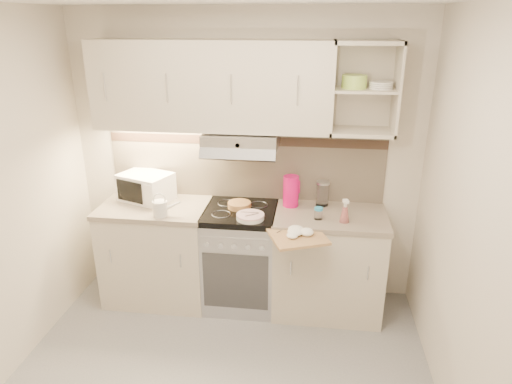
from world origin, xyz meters
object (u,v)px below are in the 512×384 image
pink_pitcher (291,191)px  cutting_board (298,237)px  watering_can (161,208)px  microwave (146,187)px  glass_jar (323,193)px  spray_bottle (345,212)px  electric_range (241,257)px  plate_stack (250,216)px

pink_pitcher → cutting_board: 0.56m
watering_can → pink_pitcher: (1.03, 0.35, 0.06)m
microwave → glass_jar: microwave is taller
microwave → pink_pitcher: (1.27, 0.02, 0.01)m
watering_can → glass_jar: 1.35m
glass_jar → spray_bottle: size_ratio=1.04×
glass_jar → cutting_board: size_ratio=0.54×
microwave → pink_pitcher: 1.27m
electric_range → microwave: size_ratio=1.78×
plate_stack → spray_bottle: bearing=3.0°
electric_range → glass_jar: bearing=15.2°
glass_jar → spray_bottle: bearing=-62.3°
spray_bottle → pink_pitcher: bearing=133.8°
glass_jar → pink_pitcher: bearing=-170.3°
electric_range → watering_can: watering_can is taller
microwave → spray_bottle: bearing=12.3°
watering_can → plate_stack: bearing=-8.5°
microwave → cutting_board: size_ratio=1.28×
electric_range → glass_jar: glass_jar is taller
spray_bottle → glass_jar: bearing=104.1°
pink_pitcher → electric_range: bearing=173.8°
watering_can → cutting_board: size_ratio=0.58×
watering_can → spray_bottle: size_ratio=1.12×
electric_range → plate_stack: 0.52m
electric_range → cutting_board: bearing=-38.0°
electric_range → spray_bottle: (0.85, -0.14, 0.53)m
microwave → glass_jar: (1.53, 0.07, -0.01)m
watering_can → cutting_board: bearing=-20.0°
watering_can → cutting_board: watering_can is taller
pink_pitcher → cutting_board: size_ratio=0.67×
glass_jar → electric_range: bearing=-164.8°
cutting_board → plate_stack: bearing=129.7°
pink_pitcher → spray_bottle: (0.44, -0.28, -0.05)m
electric_range → pink_pitcher: (0.41, 0.14, 0.58)m
microwave → plate_stack: microwave is taller
spray_bottle → plate_stack: bearing=169.4°
electric_range → pink_pitcher: bearing=18.6°
watering_can → cutting_board: (1.11, -0.18, -0.10)m
spray_bottle → cutting_board: spray_bottle is taller
plate_stack → electric_range: bearing=121.2°
pink_pitcher → spray_bottle: bearing=-57.4°
watering_can → plate_stack: (0.72, 0.03, -0.05)m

